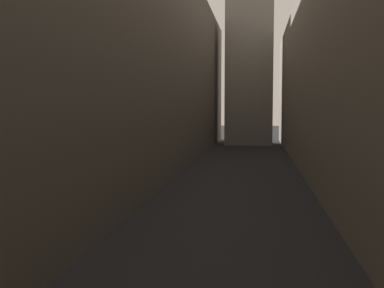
{
  "coord_description": "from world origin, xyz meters",
  "views": [
    {
      "loc": [
        1.52,
        13.02,
        6.04
      ],
      "look_at": [
        0.0,
        23.89,
        5.21
      ],
      "focal_mm": 44.15,
      "sensor_mm": 36.0,
      "label": 1
    }
  ],
  "objects": [
    {
      "name": "building_block_left",
      "position": [
        -11.35,
        50.0,
        10.36
      ],
      "size": [
        11.7,
        108.0,
        20.73
      ],
      "primitive_type": "cube",
      "color": "#60594F",
      "rests_on": "ground"
    },
    {
      "name": "ground_plane",
      "position": [
        0.0,
        48.0,
        0.0
      ],
      "size": [
        264.0,
        264.0,
        0.0
      ],
      "primitive_type": "plane",
      "color": "#232326"
    }
  ]
}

